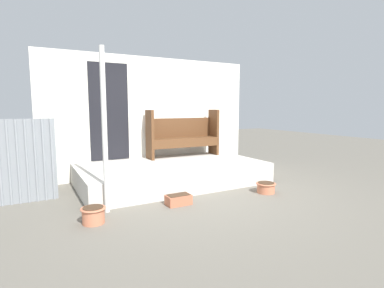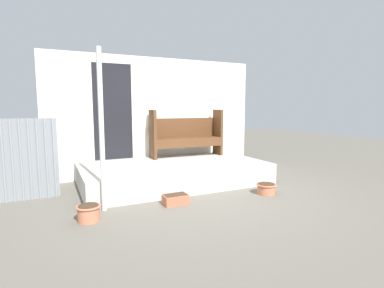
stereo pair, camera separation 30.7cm
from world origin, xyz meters
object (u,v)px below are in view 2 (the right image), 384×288
flower_pot_left (89,212)px  planter_box_rect (176,199)px  support_post (102,131)px  flower_pot_middle (266,188)px  bench (186,134)px

flower_pot_left → planter_box_rect: 1.32m
support_post → planter_box_rect: 1.53m
support_post → flower_pot_middle: 2.93m
support_post → bench: size_ratio=1.42×
bench → planter_box_rect: bearing=-117.2°
flower_pot_left → flower_pot_middle: size_ratio=0.93×
bench → flower_pot_middle: bearing=-72.4°
support_post → flower_pot_left: 1.14m
flower_pot_middle → flower_pot_left: bearing=179.4°
support_post → bench: support_post is taller
bench → flower_pot_left: 3.24m
support_post → bench: (2.12, 1.71, -0.26)m
flower_pot_middle → planter_box_rect: flower_pot_middle is taller
support_post → flower_pot_middle: size_ratio=6.67×
support_post → flower_pot_left: support_post is taller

